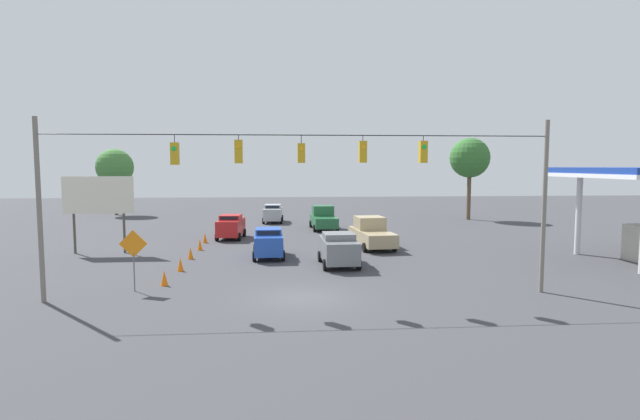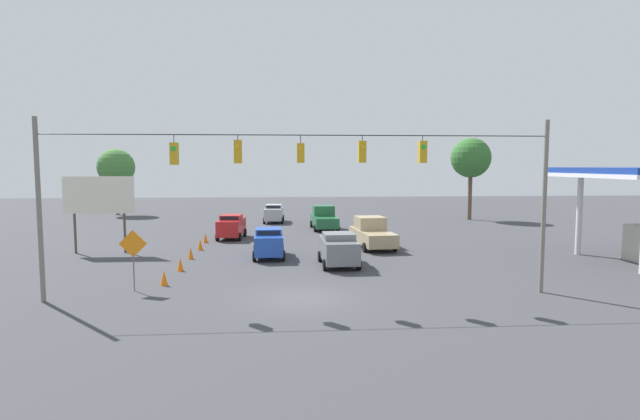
{
  "view_description": "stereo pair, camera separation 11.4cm",
  "coord_description": "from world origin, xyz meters",
  "px_view_note": "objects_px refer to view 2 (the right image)",
  "views": [
    {
      "loc": [
        0.84,
        21.4,
        5.77
      ],
      "look_at": [
        -1.38,
        -7.64,
        3.17
      ],
      "focal_mm": 28.0,
      "sensor_mm": 36.0,
      "label": 1
    },
    {
      "loc": [
        0.73,
        21.41,
        5.77
      ],
      "look_at": [
        -1.38,
        -7.64,
        3.17
      ],
      "focal_mm": 28.0,
      "sensor_mm": 36.0,
      "label": 2
    }
  ],
  "objects_px": {
    "sedan_red_withflow_far": "(231,226)",
    "sedan_grey_crossing_near": "(339,249)",
    "sedan_blue_withflow_mid": "(269,242)",
    "traffic_cone_third": "(191,253)",
    "overhead_signal_span": "(301,181)",
    "pickup_truck_green_oncoming_deep": "(324,218)",
    "tree_horizon_right": "(116,167)",
    "pickup_truck_tan_oncoming_far": "(372,233)",
    "traffic_cone_fifth": "(205,238)",
    "traffic_cone_fourth": "(200,245)",
    "roadside_billboard": "(99,198)",
    "tree_horizon_left": "(471,158)",
    "traffic_cone_second": "(180,264)",
    "sedan_silver_withflow_deep": "(274,213)",
    "work_zone_sign": "(133,248)",
    "traffic_cone_nearest": "(164,278)"
  },
  "relations": [
    {
      "from": "traffic_cone_second",
      "to": "overhead_signal_span",
      "type": "bearing_deg",
      "value": 137.5
    },
    {
      "from": "sedan_silver_withflow_deep",
      "to": "traffic_cone_third",
      "type": "bearing_deg",
      "value": 76.38
    },
    {
      "from": "sedan_blue_withflow_mid",
      "to": "roadside_billboard",
      "type": "relative_size",
      "value": 0.76
    },
    {
      "from": "sedan_silver_withflow_deep",
      "to": "sedan_blue_withflow_mid",
      "type": "distance_m",
      "value": 19.41
    },
    {
      "from": "overhead_signal_span",
      "to": "work_zone_sign",
      "type": "xyz_separation_m",
      "value": [
        7.63,
        -1.6,
        -3.1
      ]
    },
    {
      "from": "sedan_blue_withflow_mid",
      "to": "roadside_billboard",
      "type": "bearing_deg",
      "value": -12.17
    },
    {
      "from": "pickup_truck_tan_oncoming_far",
      "to": "tree_horizon_left",
      "type": "relative_size",
      "value": 0.66
    },
    {
      "from": "tree_horizon_left",
      "to": "tree_horizon_right",
      "type": "distance_m",
      "value": 40.14
    },
    {
      "from": "tree_horizon_left",
      "to": "pickup_truck_tan_oncoming_far",
      "type": "bearing_deg",
      "value": 51.55
    },
    {
      "from": "traffic_cone_third",
      "to": "tree_horizon_left",
      "type": "height_order",
      "value": "tree_horizon_left"
    },
    {
      "from": "traffic_cone_fourth",
      "to": "sedan_blue_withflow_mid",
      "type": "bearing_deg",
      "value": 147.36
    },
    {
      "from": "traffic_cone_fourth",
      "to": "overhead_signal_span",
      "type": "bearing_deg",
      "value": 116.99
    },
    {
      "from": "sedan_blue_withflow_mid",
      "to": "roadside_billboard",
      "type": "xyz_separation_m",
      "value": [
        11.14,
        -2.4,
        2.65
      ]
    },
    {
      "from": "traffic_cone_second",
      "to": "sedan_silver_withflow_deep",
      "type": "bearing_deg",
      "value": -101.37
    },
    {
      "from": "sedan_red_withflow_far",
      "to": "traffic_cone_second",
      "type": "xyz_separation_m",
      "value": [
        1.53,
        12.11,
        -0.62
      ]
    },
    {
      "from": "sedan_red_withflow_far",
      "to": "roadside_billboard",
      "type": "relative_size",
      "value": 0.78
    },
    {
      "from": "overhead_signal_span",
      "to": "sedan_silver_withflow_deep",
      "type": "bearing_deg",
      "value": -86.55
    },
    {
      "from": "overhead_signal_span",
      "to": "pickup_truck_tan_oncoming_far",
      "type": "bearing_deg",
      "value": -112.71
    },
    {
      "from": "traffic_cone_second",
      "to": "traffic_cone_fourth",
      "type": "distance_m",
      "value": 6.79
    },
    {
      "from": "pickup_truck_green_oncoming_deep",
      "to": "pickup_truck_tan_oncoming_far",
      "type": "distance_m",
      "value": 10.51
    },
    {
      "from": "traffic_cone_fifth",
      "to": "work_zone_sign",
      "type": "relative_size",
      "value": 0.26
    },
    {
      "from": "pickup_truck_tan_oncoming_far",
      "to": "tree_horizon_right",
      "type": "relative_size",
      "value": 0.74
    },
    {
      "from": "traffic_cone_nearest",
      "to": "traffic_cone_fourth",
      "type": "height_order",
      "value": "same"
    },
    {
      "from": "overhead_signal_span",
      "to": "pickup_truck_green_oncoming_deep",
      "type": "height_order",
      "value": "overhead_signal_span"
    },
    {
      "from": "traffic_cone_third",
      "to": "roadside_billboard",
      "type": "xyz_separation_m",
      "value": [
        6.34,
        -2.59,
        3.24
      ]
    },
    {
      "from": "traffic_cone_fourth",
      "to": "traffic_cone_third",
      "type": "bearing_deg",
      "value": 89.12
    },
    {
      "from": "sedan_red_withflow_far",
      "to": "tree_horizon_left",
      "type": "relative_size",
      "value": 0.45
    },
    {
      "from": "tree_horizon_left",
      "to": "sedan_red_withflow_far",
      "type": "bearing_deg",
      "value": 27.04
    },
    {
      "from": "sedan_silver_withflow_deep",
      "to": "traffic_cone_second",
      "type": "bearing_deg",
      "value": 78.63
    },
    {
      "from": "sedan_grey_crossing_near",
      "to": "sedan_blue_withflow_mid",
      "type": "distance_m",
      "value": 5.01
    },
    {
      "from": "overhead_signal_span",
      "to": "sedan_red_withflow_far",
      "type": "relative_size",
      "value": 5.62
    },
    {
      "from": "overhead_signal_span",
      "to": "tree_horizon_left",
      "type": "relative_size",
      "value": 2.54
    },
    {
      "from": "sedan_silver_withflow_deep",
      "to": "traffic_cone_third",
      "type": "xyz_separation_m",
      "value": [
        4.75,
        19.6,
        -0.58
      ]
    },
    {
      "from": "sedan_grey_crossing_near",
      "to": "work_zone_sign",
      "type": "distance_m",
      "value": 11.33
    },
    {
      "from": "traffic_cone_third",
      "to": "traffic_cone_fourth",
      "type": "bearing_deg",
      "value": -90.88
    },
    {
      "from": "sedan_grey_crossing_near",
      "to": "sedan_silver_withflow_deep",
      "type": "bearing_deg",
      "value": -79.42
    },
    {
      "from": "pickup_truck_green_oncoming_deep",
      "to": "tree_horizon_left",
      "type": "xyz_separation_m",
      "value": [
        -16.17,
        -6.93,
        5.56
      ]
    },
    {
      "from": "traffic_cone_fourth",
      "to": "traffic_cone_second",
      "type": "bearing_deg",
      "value": 90.35
    },
    {
      "from": "pickup_truck_green_oncoming_deep",
      "to": "tree_horizon_right",
      "type": "relative_size",
      "value": 0.66
    },
    {
      "from": "tree_horizon_left",
      "to": "traffic_cone_second",
      "type": "bearing_deg",
      "value": 43.68
    },
    {
      "from": "overhead_signal_span",
      "to": "traffic_cone_nearest",
      "type": "distance_m",
      "value": 8.44
    },
    {
      "from": "pickup_truck_tan_oncoming_far",
      "to": "overhead_signal_span",
      "type": "bearing_deg",
      "value": 67.29
    },
    {
      "from": "sedan_silver_withflow_deep",
      "to": "roadside_billboard",
      "type": "relative_size",
      "value": 0.78
    },
    {
      "from": "sedan_blue_withflow_mid",
      "to": "traffic_cone_third",
      "type": "height_order",
      "value": "sedan_blue_withflow_mid"
    },
    {
      "from": "sedan_blue_withflow_mid",
      "to": "tree_horizon_left",
      "type": "height_order",
      "value": "tree_horizon_left"
    },
    {
      "from": "traffic_cone_third",
      "to": "traffic_cone_fifth",
      "type": "relative_size",
      "value": 1.0
    },
    {
      "from": "traffic_cone_third",
      "to": "tree_horizon_right",
      "type": "distance_m",
      "value": 32.41
    },
    {
      "from": "traffic_cone_second",
      "to": "pickup_truck_green_oncoming_deep",
      "type": "bearing_deg",
      "value": -118.15
    },
    {
      "from": "pickup_truck_tan_oncoming_far",
      "to": "traffic_cone_second",
      "type": "bearing_deg",
      "value": 31.25
    },
    {
      "from": "sedan_red_withflow_far",
      "to": "sedan_grey_crossing_near",
      "type": "relative_size",
      "value": 0.97
    }
  ]
}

